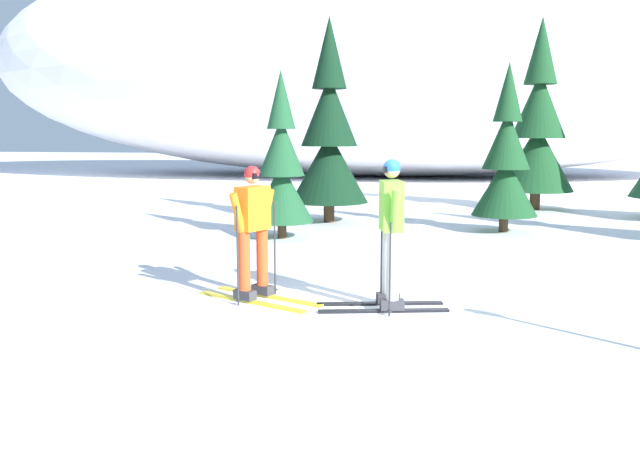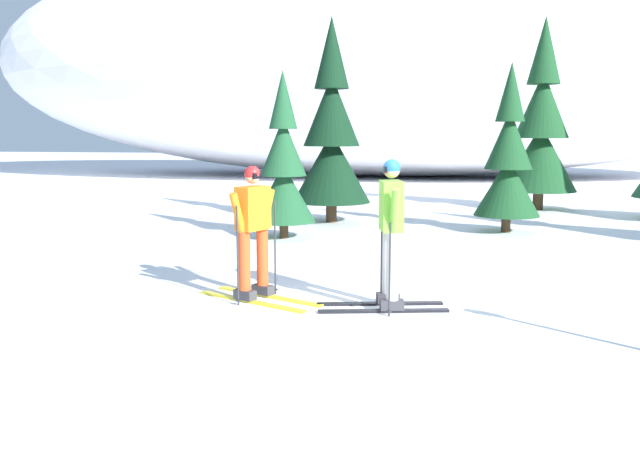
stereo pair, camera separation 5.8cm
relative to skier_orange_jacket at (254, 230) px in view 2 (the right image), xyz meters
name	(u,v)px [view 2 (the right image)]	position (x,y,z in m)	size (l,w,h in m)	color
ground_plane	(359,314)	(1.43, -0.46, -0.90)	(120.00, 120.00, 0.00)	white
skier_orange_jacket	(254,230)	(0.00, 0.00, 0.00)	(1.73, 1.11, 1.71)	gold
skier_lime_jacket	(390,230)	(1.75, -0.12, 0.07)	(1.63, 0.83, 1.81)	black
pine_tree_far_left	(283,169)	(-0.89, 4.93, 0.51)	(1.30, 1.30, 3.36)	#47301E
pine_tree_left	(332,138)	(-0.39, 7.54, 1.11)	(1.85, 1.85, 4.80)	#47301E
pine_tree_center_left	(508,162)	(3.59, 6.68, 0.61)	(1.39, 1.39, 3.60)	#47301E
pine_tree_center_right	(541,130)	(4.77, 11.24, 1.30)	(2.03, 2.03, 5.25)	#47301E
snow_ridge_background	(392,57)	(-0.68, 25.31, 4.89)	(41.21, 18.35, 11.58)	white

